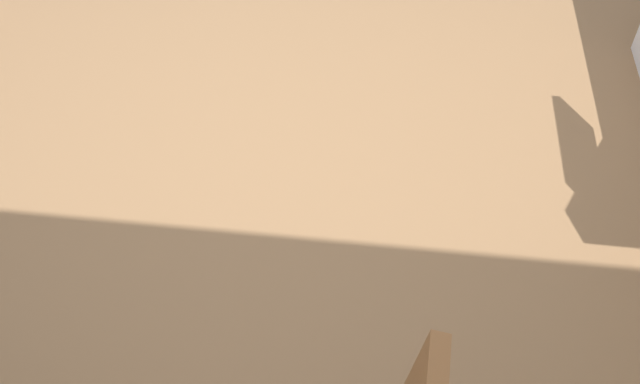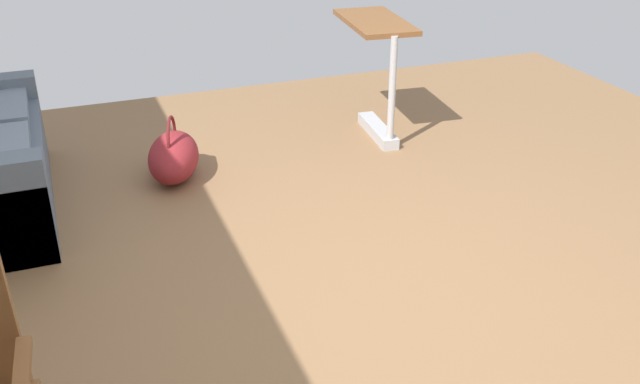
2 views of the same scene
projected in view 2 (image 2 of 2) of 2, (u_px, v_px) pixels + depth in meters
ground_plane at (360, 320)px, 3.40m from camera, size 7.03×7.03×0.00m
overbed_table at (378, 64)px, 5.24m from camera, size 0.86×0.48×0.84m
duffel_bag at (174, 157)px, 4.71m from camera, size 0.63×0.48×0.43m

